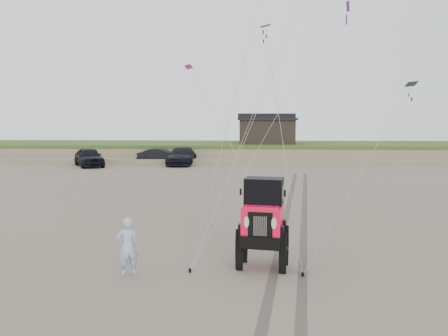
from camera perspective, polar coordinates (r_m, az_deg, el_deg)
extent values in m
plane|color=#6B6054|center=(13.08, 4.56, -12.87)|extent=(160.00, 160.00, 0.00)
cube|color=#7A6B54|center=(50.49, 3.20, 2.14)|extent=(160.00, 12.00, 1.40)
cube|color=#2D4719|center=(50.43, 3.21, 3.10)|extent=(160.00, 12.00, 0.35)
cube|color=#7A6B54|center=(44.04, 3.27, 0.96)|extent=(160.00, 3.50, 0.50)
cube|color=black|center=(49.43, 5.56, 4.73)|extent=(6.00, 5.00, 2.60)
cube|color=black|center=(49.42, 5.57, 6.38)|extent=(6.40, 5.40, 0.25)
cube|color=black|center=(49.42, 5.58, 6.82)|extent=(6.40, 1.20, 0.50)
imported|color=black|center=(42.82, -17.23, 1.39)|extent=(4.45, 5.52, 1.77)
imported|color=black|center=(44.08, -8.24, 1.57)|extent=(4.65, 1.71, 1.52)
imported|color=black|center=(42.63, -5.55, 1.57)|extent=(2.47, 5.90, 1.70)
imported|color=#7F96C5|center=(12.53, -12.49, -9.97)|extent=(0.70, 0.60, 1.62)
cube|color=black|center=(18.52, 23.28, 10.05)|extent=(0.45, 0.51, 0.21)
cube|color=#DF1B8F|center=(21.50, -4.64, 13.05)|extent=(0.46, 0.39, 0.23)
cube|color=black|center=(19.86, 5.45, 18.00)|extent=(0.46, 0.37, 0.21)
cylinder|color=black|center=(12.69, -4.48, -13.19)|extent=(0.08, 0.08, 0.12)
cylinder|color=black|center=(12.54, 10.24, -13.53)|extent=(0.08, 0.08, 0.12)
cube|color=#4C443D|center=(20.90, 8.27, -5.64)|extent=(4.42, 29.74, 0.01)
cube|color=#4C443D|center=(20.99, 10.45, -5.63)|extent=(4.42, 29.74, 0.01)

